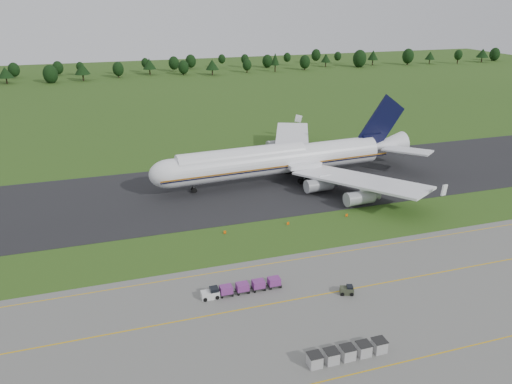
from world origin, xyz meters
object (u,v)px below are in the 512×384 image
object	(u,v)px
utility_cart	(347,291)
edge_markers	(288,223)
uld_row	(348,353)
baggage_train	(241,288)
aircraft	(282,159)

from	to	relation	value
utility_cart	edge_markers	bearing A→B (deg)	89.13
utility_cart	uld_row	world-z (taller)	uld_row
baggage_train	aircraft	bearing A→B (deg)	62.41
aircraft	baggage_train	world-z (taller)	aircraft
aircraft	utility_cart	distance (m)	54.52
aircraft	utility_cart	world-z (taller)	aircraft
uld_row	edge_markers	world-z (taller)	uld_row
aircraft	uld_row	xyz separation A→B (m)	(-15.81, -67.56, -4.88)
uld_row	edge_markers	bearing A→B (deg)	79.68
aircraft	utility_cart	xyz separation A→B (m)	(-8.68, -53.57, -5.21)
baggage_train	utility_cart	size ratio (longest dim) A/B	5.43
aircraft	uld_row	distance (m)	69.56
utility_cart	edge_markers	distance (m)	27.53
uld_row	aircraft	bearing A→B (deg)	76.83
aircraft	baggage_train	distance (m)	54.31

